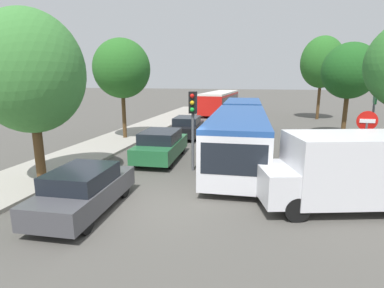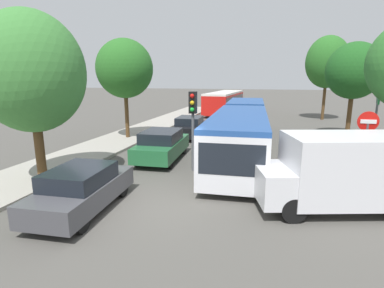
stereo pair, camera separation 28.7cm
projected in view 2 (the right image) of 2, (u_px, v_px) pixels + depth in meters
ground_plane at (156, 204)px, 9.57m from camera, size 200.00×200.00×0.00m
kerb_strip_left at (147, 129)px, 23.26m from camera, size 3.20×35.92×0.14m
articulated_bus at (243, 125)px, 16.89m from camera, size 3.19×16.01×2.36m
city_bus_rear at (225, 101)px, 34.18m from camera, size 3.04×11.22×2.39m
queued_car_graphite at (82, 189)px, 9.01m from camera, size 1.88×4.00×1.36m
queued_car_green at (162, 145)px, 14.63m from camera, size 2.02×4.31×1.46m
queued_car_black at (190, 127)px, 20.26m from camera, size 1.92×4.10×1.39m
white_van at (347, 170)px, 8.98m from camera, size 5.34×3.25×2.31m
traffic_light at (193, 113)px, 12.52m from camera, size 0.33×0.36×3.40m
no_entry_sign at (366, 138)px, 10.54m from camera, size 0.70×0.08×2.82m
direction_sign_post at (377, 110)px, 13.51m from camera, size 0.38×1.38×3.60m
tree_left_near at (34, 76)px, 10.72m from camera, size 3.77×3.77×6.31m
tree_left_mid at (124, 70)px, 18.77m from camera, size 3.55×3.55×6.36m
tree_right_mid at (354, 71)px, 19.12m from camera, size 3.47×3.47×6.19m
tree_right_far at (327, 62)px, 27.80m from camera, size 3.92×3.92×7.77m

